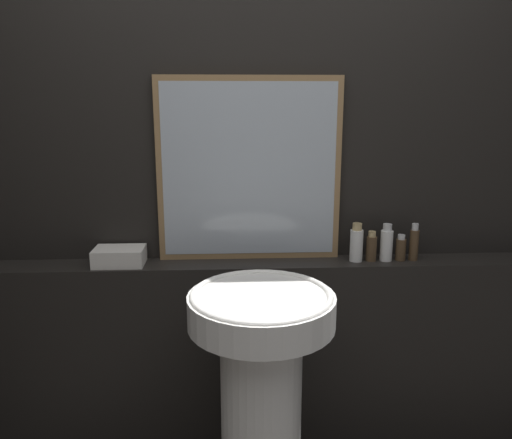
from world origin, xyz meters
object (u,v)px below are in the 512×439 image
object	(u,v)px
pedestal_sink	(261,390)
lotion_bottle	(386,244)
conditioner_bottle	(371,247)
body_wash_bottle	(401,248)
towel_stack	(119,256)
mirror	(249,170)
shampoo_bottle	(356,244)
hand_soap_bottle	(414,243)

from	to	relation	value
pedestal_sink	lotion_bottle	bearing A→B (deg)	38.33
conditioner_bottle	body_wash_bottle	distance (m)	0.13
towel_stack	lotion_bottle	distance (m)	1.14
mirror	shampoo_bottle	world-z (taller)	mirror
shampoo_bottle	body_wash_bottle	xyz separation A→B (m)	(0.20, 0.00, -0.02)
lotion_bottle	towel_stack	bearing A→B (deg)	180.00
body_wash_bottle	conditioner_bottle	bearing A→B (deg)	180.00
shampoo_bottle	hand_soap_bottle	xyz separation A→B (m)	(0.25, -0.00, -0.00)
pedestal_sink	body_wash_bottle	size ratio (longest dim) A/B	8.18
towel_stack	hand_soap_bottle	distance (m)	1.26
towel_stack	hand_soap_bottle	bearing A→B (deg)	-0.00
pedestal_sink	body_wash_bottle	world-z (taller)	body_wash_bottle
mirror	hand_soap_bottle	world-z (taller)	mirror
lotion_bottle	hand_soap_bottle	xyz separation A→B (m)	(0.12, -0.00, 0.00)
mirror	hand_soap_bottle	bearing A→B (deg)	-5.41
lotion_bottle	body_wash_bottle	size ratio (longest dim) A/B	1.42
towel_stack	conditioner_bottle	xyz separation A→B (m)	(1.08, 0.00, 0.02)
hand_soap_bottle	conditioner_bottle	bearing A→B (deg)	180.00
conditioner_bottle	shampoo_bottle	bearing A→B (deg)	180.00
conditioner_bottle	lotion_bottle	size ratio (longest dim) A/B	0.81
conditioner_bottle	hand_soap_bottle	distance (m)	0.19
lotion_bottle	mirror	bearing A→B (deg)	173.49
body_wash_bottle	shampoo_bottle	bearing A→B (deg)	180.00
pedestal_sink	shampoo_bottle	size ratio (longest dim) A/B	5.59
pedestal_sink	towel_stack	world-z (taller)	towel_stack
towel_stack	shampoo_bottle	size ratio (longest dim) A/B	1.25
lotion_bottle	hand_soap_bottle	bearing A→B (deg)	-0.00
body_wash_bottle	hand_soap_bottle	bearing A→B (deg)	-0.00
mirror	towel_stack	world-z (taller)	mirror
shampoo_bottle	towel_stack	bearing A→B (deg)	180.00
pedestal_sink	towel_stack	distance (m)	0.82
towel_stack	shampoo_bottle	bearing A→B (deg)	0.00
towel_stack	conditioner_bottle	bearing A→B (deg)	0.00
pedestal_sink	lotion_bottle	size ratio (longest dim) A/B	5.78
towel_stack	body_wash_bottle	size ratio (longest dim) A/B	1.82
hand_soap_bottle	pedestal_sink	bearing A→B (deg)	-146.90
body_wash_bottle	hand_soap_bottle	distance (m)	0.06
shampoo_bottle	hand_soap_bottle	world-z (taller)	shampoo_bottle
mirror	conditioner_bottle	world-z (taller)	mirror
body_wash_bottle	towel_stack	bearing A→B (deg)	180.00
shampoo_bottle	lotion_bottle	bearing A→B (deg)	0.00
pedestal_sink	shampoo_bottle	distance (m)	0.75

